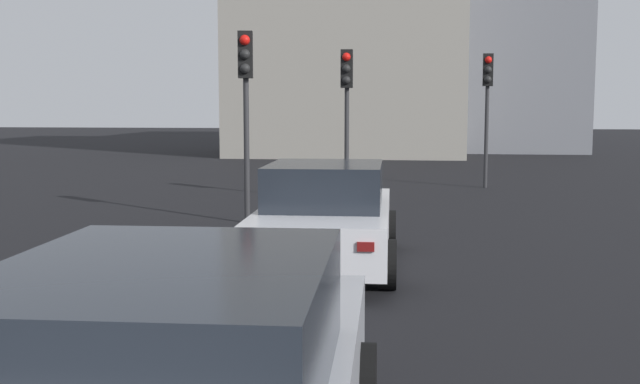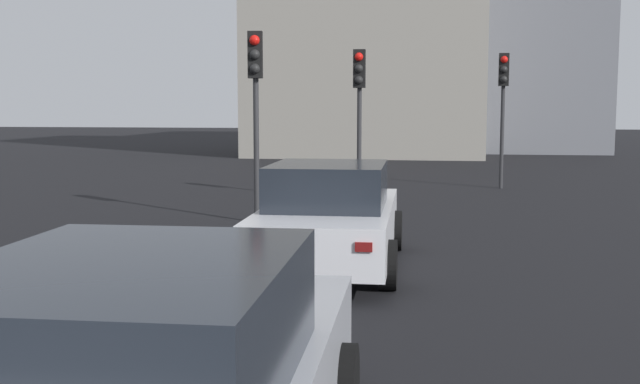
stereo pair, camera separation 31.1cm
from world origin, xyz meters
TOP-DOWN VIEW (x-y plane):
  - car_white_lead at (10.47, 0.21)m, footprint 4.43×2.08m
  - traffic_light_near_left at (17.93, 0.54)m, footprint 0.32×0.28m
  - traffic_light_near_right at (14.36, 2.21)m, footprint 0.33×0.30m
  - traffic_light_far_left at (21.64, -3.11)m, footprint 0.32×0.29m
  - building_facade_center at (37.54, 2.00)m, footprint 9.89×10.76m

SIDE VIEW (x-z plane):
  - car_white_lead at x=10.47m, z-range -0.02..1.48m
  - traffic_light_near_left at x=17.93m, z-range 0.81..4.45m
  - traffic_light_near_right at x=14.36m, z-range 0.83..4.58m
  - traffic_light_far_left at x=21.64m, z-range 0.83..4.60m
  - building_facade_center at x=37.54m, z-range 0.00..13.68m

